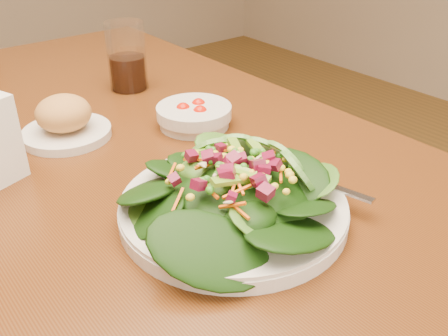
% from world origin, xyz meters
% --- Properties ---
extents(dining_table, '(0.90, 1.40, 0.75)m').
position_xyz_m(dining_table, '(0.00, 0.00, 0.65)').
color(dining_table, '#522E12').
rests_on(dining_table, ground_plane).
extents(salad_plate, '(0.31, 0.31, 0.09)m').
position_xyz_m(salad_plate, '(0.06, -0.31, 0.78)').
color(salad_plate, silver).
rests_on(salad_plate, dining_table).
extents(bread_plate, '(0.16, 0.16, 0.08)m').
position_xyz_m(bread_plate, '(-0.03, 0.07, 0.78)').
color(bread_plate, silver).
rests_on(bread_plate, dining_table).
extents(tomato_bowl, '(0.14, 0.14, 0.05)m').
position_xyz_m(tomato_bowl, '(0.18, -0.04, 0.77)').
color(tomato_bowl, silver).
rests_on(tomato_bowl, dining_table).
extents(drinking_glass, '(0.08, 0.08, 0.15)m').
position_xyz_m(drinking_glass, '(0.18, 0.21, 0.81)').
color(drinking_glass, silver).
rests_on(drinking_glass, dining_table).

